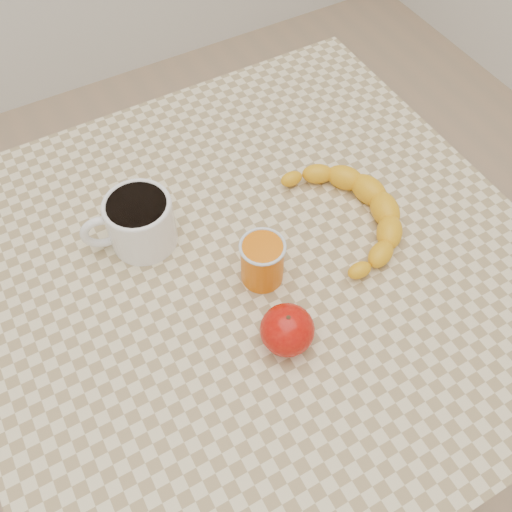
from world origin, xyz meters
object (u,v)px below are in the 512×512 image
table (256,295)px  coffee_mug (138,221)px  apple (287,330)px  banana (349,213)px  orange_juice_glass (262,261)px

table → coffee_mug: coffee_mug is taller
table → apple: size_ratio=9.19×
apple → banana: 0.22m
table → coffee_mug: bearing=136.4°
apple → table: bearing=78.8°
coffee_mug → apple: size_ratio=1.63×
apple → banana: apple is taller
table → orange_juice_glass: size_ratio=10.93×
table → orange_juice_glass: bearing=-96.4°
table → apple: 0.17m
table → banana: banana is taller
table → coffee_mug: 0.21m
orange_juice_glass → apple: orange_juice_glass is taller
coffee_mug → banana: bearing=-22.8°
banana → coffee_mug: bearing=169.1°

